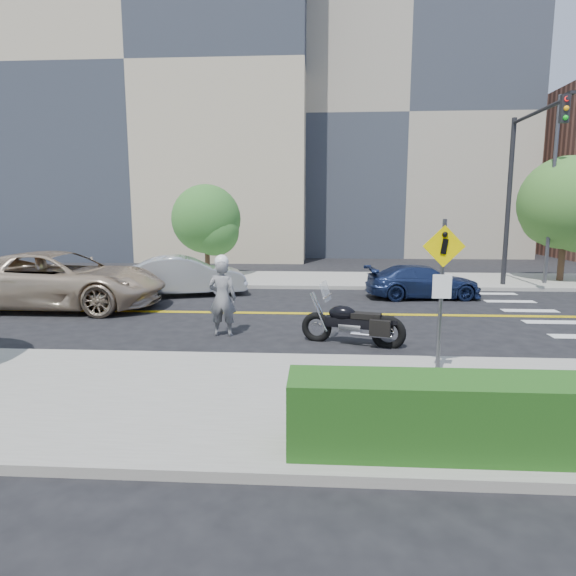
# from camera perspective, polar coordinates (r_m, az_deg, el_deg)

# --- Properties ---
(ground_plane) EXTENTS (120.00, 120.00, 0.00)m
(ground_plane) POSITION_cam_1_polar(r_m,az_deg,el_deg) (15.81, -3.37, -2.97)
(ground_plane) COLOR black
(ground_plane) RESTS_ON ground
(sidewalk_near) EXTENTS (60.00, 5.00, 0.15)m
(sidewalk_near) POSITION_cam_1_polar(r_m,az_deg,el_deg) (8.69, -9.41, -12.75)
(sidewalk_near) COLOR #9E9B91
(sidewalk_near) RESTS_ON ground_plane
(sidewalk_far) EXTENTS (60.00, 5.00, 0.15)m
(sidewalk_far) POSITION_cam_1_polar(r_m,az_deg,el_deg) (23.15, -1.17, 1.05)
(sidewalk_far) COLOR #9E9B91
(sidewalk_far) RESTS_ON ground_plane
(building_left) EXTENTS (22.00, 14.00, 25.00)m
(building_left) POSITION_cam_1_polar(r_m,az_deg,el_deg) (40.27, -14.85, 21.96)
(building_left) COLOR tan
(building_left) RESTS_ON ground_plane
(building_mid) EXTENTS (18.00, 14.00, 20.00)m
(building_mid) POSITION_cam_1_polar(r_m,az_deg,el_deg) (42.34, 12.39, 17.94)
(building_mid) COLOR #A39984
(building_mid) RESTS_ON ground_plane
(lamp_post) EXTENTS (0.16, 0.16, 8.00)m
(lamp_post) POSITION_cam_1_polar(r_m,az_deg,el_deg) (24.11, 28.82, 9.98)
(lamp_post) COLOR #4C4C51
(lamp_post) RESTS_ON sidewalk_far
(traffic_light) EXTENTS (0.28, 4.50, 7.00)m
(traffic_light) POSITION_cam_1_polar(r_m,az_deg,el_deg) (22.03, 25.72, 11.76)
(traffic_light) COLOR black
(traffic_light) RESTS_ON sidewalk_far
(pedestrian_sign) EXTENTS (0.78, 0.08, 3.00)m
(pedestrian_sign) POSITION_cam_1_polar(r_m,az_deg,el_deg) (9.43, 17.78, 0.55)
(pedestrian_sign) COLOR #4C4C51
(pedestrian_sign) RESTS_ON sidewalk_near
(motorcyclist) EXTENTS (0.77, 0.53, 2.18)m
(motorcyclist) POSITION_cam_1_polar(r_m,az_deg,el_deg) (12.83, -7.79, -0.92)
(motorcyclist) COLOR #9A999D
(motorcyclist) RESTS_ON ground
(motorcycle) EXTENTS (2.65, 1.44, 1.54)m
(motorcycle) POSITION_cam_1_polar(r_m,az_deg,el_deg) (12.07, 7.71, -3.06)
(motorcycle) COLOR black
(motorcycle) RESTS_ON ground
(suv) EXTENTS (7.03, 3.26, 1.95)m
(suv) POSITION_cam_1_polar(r_m,az_deg,el_deg) (18.18, -25.41, 0.86)
(suv) COLOR tan
(suv) RESTS_ON ground
(parked_car_silver) EXTENTS (5.03, 3.00, 1.57)m
(parked_car_silver) POSITION_cam_1_polar(r_m,az_deg,el_deg) (19.39, -12.12, 1.41)
(parked_car_silver) COLOR #B6BABE
(parked_car_silver) RESTS_ON ground
(parked_car_blue) EXTENTS (4.49, 2.18, 1.26)m
(parked_car_blue) POSITION_cam_1_polar(r_m,az_deg,el_deg) (19.13, 15.69, 0.71)
(parked_car_blue) COLOR navy
(parked_car_blue) RESTS_ON ground
(tree_far_a) EXTENTS (3.38, 3.38, 4.62)m
(tree_far_a) POSITION_cam_1_polar(r_m,az_deg,el_deg) (24.26, -9.65, 8.05)
(tree_far_a) COLOR #382619
(tree_far_a) RESTS_ON ground
(tree_far_b) EXTENTS (4.17, 4.17, 5.77)m
(tree_far_b) POSITION_cam_1_polar(r_m,az_deg,el_deg) (25.34, 30.12, 8.70)
(tree_far_b) COLOR #382619
(tree_far_b) RESTS_ON ground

